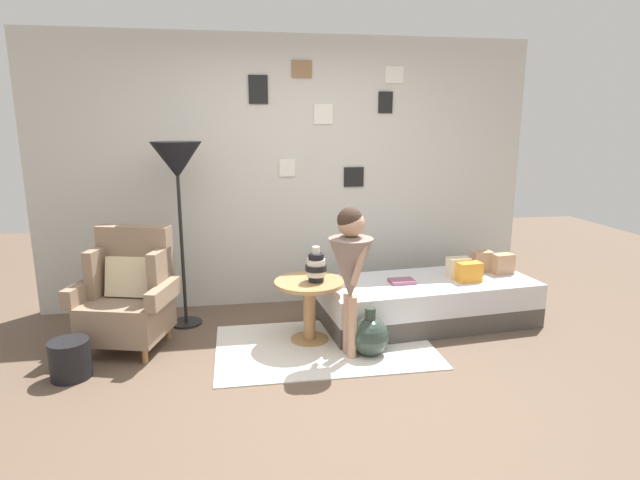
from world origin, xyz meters
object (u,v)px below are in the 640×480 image
Objects in this scene: side_table at (309,298)px; demijohn_near at (370,336)px; magazine_basket at (70,359)px; vase_striped at (316,267)px; person_child at (351,262)px; floor_lamp at (177,166)px; book_on_daybed at (402,281)px; daybed at (427,301)px; armchair at (129,294)px.

side_table is 0.59m from demijohn_near.
magazine_basket is (-2.21, -0.01, -0.02)m from demijohn_near.
side_table is 0.27m from vase_striped.
magazine_basket is (-2.05, -0.02, -0.62)m from person_child.
floor_lamp reaches higher than book_on_daybed.
daybed is 0.91m from demijohn_near.
side_table reaches higher than magazine_basket.
vase_striped is 0.18× the size of floor_lamp.
vase_striped reaches higher than book_on_daybed.
demijohn_near is at bearing -41.12° from vase_striped.
floor_lamp is at bearing 51.60° from magazine_basket.
floor_lamp reaches higher than person_child.
armchair is 1.96m from demijohn_near.
demijohn_near is at bearing -2.65° from person_child.
book_on_daybed is at bearing -10.43° from floor_lamp.
person_child reaches higher than book_on_daybed.
side_table is 1.48× the size of demijohn_near.
floor_lamp is at bearing 148.72° from demijohn_near.
person_child is (-0.85, -0.58, 0.56)m from daybed.
magazine_basket is (-2.90, -0.60, -0.06)m from daybed.
side_table is at bearing -166.87° from book_on_daybed.
armchair is at bearing -177.87° from daybed.
book_on_daybed is 0.57× the size of demijohn_near.
vase_striped is 0.70m from demijohn_near.
vase_striped is (0.05, -0.02, 0.27)m from side_table.
person_child reaches higher than magazine_basket.
vase_striped reaches higher than daybed.
vase_striped is 1.47m from floor_lamp.
book_on_daybed is (1.91, -0.35, -1.01)m from floor_lamp.
book_on_daybed is (0.81, 0.22, -0.23)m from vase_striped.
demijohn_near is 1.39× the size of magazine_basket.
vase_striped is 0.40m from person_child.
side_table is 0.88m from book_on_daybed.
armchair reaches higher than side_table.
person_child is 0.63m from demijohn_near.
floor_lamp is 1.73m from person_child.
side_table is 1.59m from floor_lamp.
side_table is at bearing 11.51° from magazine_basket.
demijohn_near is at bearing -128.27° from book_on_daybed.
book_on_daybed is at bearing 42.37° from person_child.
daybed is at bearing 34.04° from person_child.
side_table is at bearing -5.57° from armchair.
daybed is 5.07× the size of demijohn_near.
demijohn_near is (0.37, -0.33, -0.49)m from vase_striped.
side_table reaches higher than daybed.
daybed is at bearing 11.92° from side_table.
magazine_basket is at bearing -167.96° from book_on_daybed.
person_child is at bearing -34.04° from floor_lamp.
book_on_daybed is 0.74m from demijohn_near.
person_child is at bearing 177.35° from demijohn_near.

